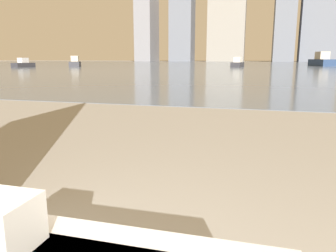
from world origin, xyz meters
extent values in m
cube|color=slate|center=(0.00, 62.00, 0.01)|extent=(180.00, 110.00, 0.01)
cube|color=#2D2D33|center=(-1.86, 42.18, 0.29)|extent=(1.50, 3.34, 0.56)
cube|color=silver|center=(-1.86, 42.18, 0.90)|extent=(0.95, 1.30, 0.64)
cube|color=#2D2D33|center=(-26.84, 34.32, 0.27)|extent=(1.21, 3.04, 0.52)
cube|color=silver|center=(-26.84, 34.32, 0.83)|extent=(0.81, 1.16, 0.60)
cube|color=#2D2D33|center=(-22.64, 39.08, 0.33)|extent=(2.74, 3.85, 0.64)
cube|color=#B2A893|center=(-22.64, 39.08, 1.02)|extent=(1.43, 1.64, 0.73)
cube|color=navy|center=(9.17, 50.70, 0.47)|extent=(2.98, 5.53, 0.92)
cube|color=#B2A893|center=(9.17, 50.70, 1.46)|extent=(1.74, 2.22, 1.05)
cube|color=slate|center=(-39.61, 118.00, 11.37)|extent=(6.02, 11.08, 22.74)
cube|color=slate|center=(-26.36, 118.00, 11.16)|extent=(7.91, 8.03, 22.32)
camera|label=1|loc=(0.72, 0.07, 1.04)|focal=35.00mm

